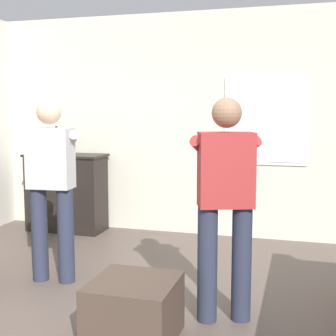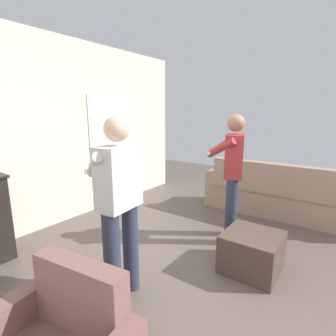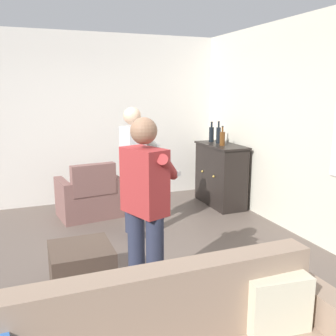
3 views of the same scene
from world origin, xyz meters
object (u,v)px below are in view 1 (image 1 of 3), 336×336
at_px(sideboard_cabinet, 67,192).
at_px(ottoman, 134,310).
at_px(bottle_liquor_amber, 72,146).
at_px(bottle_wine_green, 57,143).
at_px(bottle_spirits_clear, 43,143).
at_px(person_standing_left, 52,182).
at_px(person_standing_right, 225,199).

bearing_deg(sideboard_cabinet, ottoman, -53.62).
distance_m(bottle_liquor_amber, ottoman, 3.20).
bearing_deg(bottle_wine_green, bottle_spirits_clear, -169.68).
bearing_deg(bottle_liquor_amber, ottoman, -54.86).
bearing_deg(person_standing_left, ottoman, -37.74).
bearing_deg(sideboard_cabinet, bottle_wine_green, 174.06).
relative_size(sideboard_cabinet, bottle_spirits_clear, 3.05).
xyz_separation_m(bottle_spirits_clear, person_standing_left, (1.09, -1.68, -0.22)).
height_order(ottoman, person_standing_right, person_standing_right).
relative_size(bottle_wine_green, person_standing_right, 0.22).
height_order(bottle_wine_green, bottle_spirits_clear, bottle_wine_green).
bearing_deg(bottle_liquor_amber, person_standing_left, -68.41).
bearing_deg(bottle_spirits_clear, bottle_liquor_amber, -4.56).
bearing_deg(bottle_liquor_amber, sideboard_cabinet, 156.08).
bearing_deg(bottle_wine_green, ottoman, -51.94).
distance_m(sideboard_cabinet, bottle_spirits_clear, 0.71).
bearing_deg(bottle_spirits_clear, bottle_wine_green, 10.32).
relative_size(sideboard_cabinet, person_standing_right, 0.62).
xyz_separation_m(bottle_wine_green, person_standing_right, (2.57, -2.09, -0.22)).
height_order(bottle_spirits_clear, ottoman, bottle_spirits_clear).
distance_m(person_standing_left, person_standing_right, 1.70).
height_order(bottle_wine_green, ottoman, bottle_wine_green).
bearing_deg(bottle_liquor_amber, bottle_wine_green, 164.90).
bearing_deg(person_standing_left, bottle_wine_green, 117.79).
relative_size(bottle_liquor_amber, person_standing_right, 0.19).
height_order(bottle_liquor_amber, person_standing_right, person_standing_right).
relative_size(bottle_liquor_amber, bottle_spirits_clear, 0.91).
height_order(bottle_liquor_amber, person_standing_left, person_standing_left).
relative_size(bottle_liquor_amber, ottoman, 0.54).
xyz_separation_m(sideboard_cabinet, bottle_liquor_amber, (0.12, -0.05, 0.62)).
distance_m(bottle_wine_green, ottoman, 3.41).
distance_m(bottle_liquor_amber, person_standing_left, 1.78).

